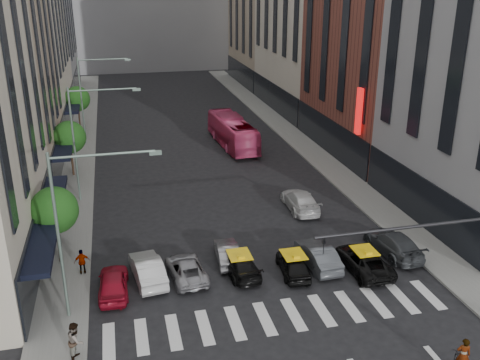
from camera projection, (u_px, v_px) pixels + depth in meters
ground at (292, 333)px, 26.93m from camera, size 160.00×160.00×0.00m
sidewalk_left at (79, 161)px, 51.63m from camera, size 3.00×96.00×0.15m
sidewalk_right at (304, 145)px, 56.65m from camera, size 3.00×96.00×0.15m
building_right_b at (376, 19)px, 50.51m from camera, size 8.00×18.00×26.00m
tree_near at (54, 210)px, 32.13m from camera, size 2.88×2.88×4.95m
tree_mid at (69, 137)px, 46.65m from camera, size 2.88×2.88×4.95m
tree_far at (77, 99)px, 61.18m from camera, size 2.88×2.88×4.95m
streetlamp_near at (76, 214)px, 26.26m from camera, size 5.38×0.25×9.00m
streetlamp_mid at (85, 129)px, 40.78m from camera, size 5.38×0.25×9.00m
streetlamp_far at (90, 89)px, 55.31m from camera, size 5.38×0.25×9.00m
traffic_signal at (451, 246)px, 26.10m from camera, size 10.10×0.20×6.00m
liberty_sign at (359, 111)px, 45.70m from camera, size 0.30×0.70×4.00m
car_red at (113, 283)px, 30.06m from camera, size 1.81×4.14×1.39m
car_white_front at (148, 269)px, 31.39m from camera, size 2.13×4.65×1.48m
car_silver at (186, 269)px, 31.69m from camera, size 2.39×4.44×1.18m
taxi_left at (239, 264)px, 32.15m from camera, size 2.19×4.43×1.24m
taxi_center at (293, 264)px, 32.07m from camera, size 1.84×3.92×1.30m
car_grey_mid at (318, 255)px, 32.96m from camera, size 1.75×4.47×1.45m
taxi_right at (364, 260)px, 32.46m from camera, size 2.31×4.81×1.32m
car_grey_curb at (393, 243)px, 34.41m from camera, size 2.33×5.15×1.46m
car_row2_left at (227, 253)px, 33.47m from camera, size 1.57×3.89×1.26m
car_row2_right at (300, 200)px, 40.97m from camera, size 2.22×5.12×1.47m
bus at (232, 132)px, 55.97m from camera, size 3.30×11.26×3.10m
rider at (466, 341)px, 23.44m from camera, size 0.73×0.59×1.72m
pedestrian_near at (76, 341)px, 24.64m from camera, size 0.80×0.99×1.92m
pedestrian_far at (82, 262)px, 31.78m from camera, size 0.96×0.48×1.57m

